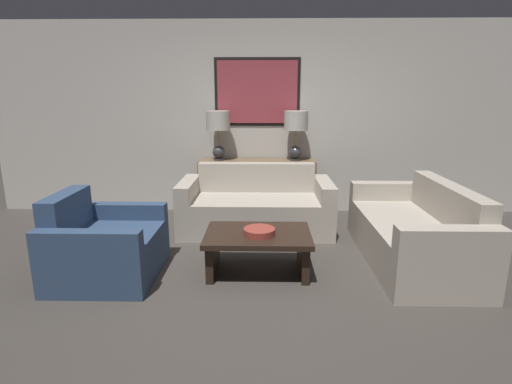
% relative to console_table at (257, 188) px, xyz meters
% --- Properties ---
extents(ground_plane, '(20.00, 20.00, 0.00)m').
position_rel_console_table_xyz_m(ground_plane, '(0.00, -2.26, -0.39)').
color(ground_plane, '#3D3833').
extents(back_wall, '(7.52, 0.12, 2.65)m').
position_rel_console_table_xyz_m(back_wall, '(0.00, 0.28, 0.94)').
color(back_wall, beige).
rests_on(back_wall, ground_plane).
extents(console_table, '(1.60, 0.40, 0.79)m').
position_rel_console_table_xyz_m(console_table, '(0.00, 0.00, 0.00)').
color(console_table, brown).
rests_on(console_table, ground_plane).
extents(table_lamp_left, '(0.32, 0.32, 0.67)m').
position_rel_console_table_xyz_m(table_lamp_left, '(-0.53, 0.00, 0.85)').
color(table_lamp_left, '#333338').
rests_on(table_lamp_left, console_table).
extents(table_lamp_right, '(0.32, 0.32, 0.67)m').
position_rel_console_table_xyz_m(table_lamp_right, '(0.53, 0.00, 0.85)').
color(table_lamp_right, '#333338').
rests_on(table_lamp_right, console_table).
extents(couch_by_back_wall, '(1.86, 0.87, 0.80)m').
position_rel_console_table_xyz_m(couch_by_back_wall, '(0.00, -0.65, -0.11)').
color(couch_by_back_wall, '#ADA393').
rests_on(couch_by_back_wall, ground_plane).
extents(couch_by_side, '(0.87, 1.86, 0.80)m').
position_rel_console_table_xyz_m(couch_by_side, '(1.63, -1.58, -0.11)').
color(couch_by_side, '#ADA393').
rests_on(couch_by_side, ground_plane).
extents(coffee_table, '(0.99, 0.68, 0.40)m').
position_rel_console_table_xyz_m(coffee_table, '(0.04, -1.89, -0.10)').
color(coffee_table, black).
rests_on(coffee_table, ground_plane).
extents(decorative_bowl, '(0.29, 0.29, 0.06)m').
position_rel_console_table_xyz_m(decorative_bowl, '(0.06, -1.95, 0.04)').
color(decorative_bowl, '#93382D').
rests_on(decorative_bowl, coffee_table).
extents(armchair_near_back_wall, '(0.90, 0.99, 0.80)m').
position_rel_console_table_xyz_m(armchair_near_back_wall, '(-1.39, -1.99, -0.11)').
color(armchair_near_back_wall, navy).
rests_on(armchair_near_back_wall, ground_plane).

